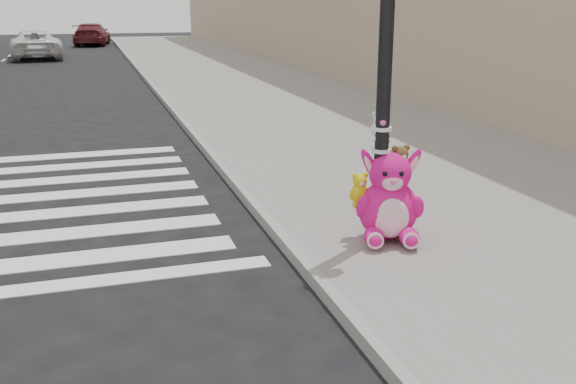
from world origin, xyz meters
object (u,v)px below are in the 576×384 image
object	(u,v)px
pink_bunny	(389,202)
car_white_near	(35,44)
signal_pole	(384,103)
red_teddy	(401,234)

from	to	relation	value
pink_bunny	car_white_near	xyz separation A→B (m)	(-5.62, 29.74, 0.13)
signal_pole	red_teddy	size ratio (longest dim) A/B	22.35
pink_bunny	red_teddy	xyz separation A→B (m)	(0.11, -0.11, -0.36)
red_teddy	pink_bunny	bearing A→B (deg)	110.96
red_teddy	car_white_near	world-z (taller)	car_white_near
red_teddy	car_white_near	bearing A→B (deg)	77.60
signal_pole	red_teddy	xyz separation A→B (m)	(0.18, -0.22, -1.49)
signal_pole	pink_bunny	xyz separation A→B (m)	(0.07, -0.10, -1.13)
signal_pole	pink_bunny	size ratio (longest dim) A/B	3.62
car_white_near	signal_pole	bearing A→B (deg)	95.80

